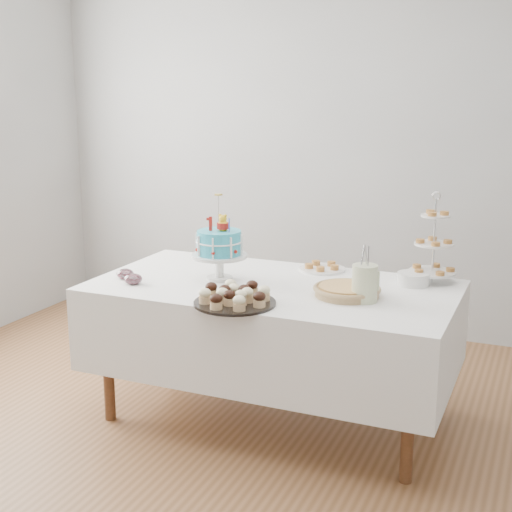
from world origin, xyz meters
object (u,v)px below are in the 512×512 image
at_px(cupcake_tray, 235,295).
at_px(jam_bowl_a, 133,279).
at_px(birthday_cake, 219,257).
at_px(table, 273,325).
at_px(pie, 347,290).
at_px(plate_stack, 413,279).
at_px(utensil_pitcher, 365,282).
at_px(jam_bowl_b, 125,274).
at_px(pastry_plate, 322,267).
at_px(tiered_stand, 434,245).

xyz_separation_m(cupcake_tray, jam_bowl_a, (-0.65, 0.12, -0.02)).
height_order(birthday_cake, cupcake_tray, birthday_cake).
xyz_separation_m(table, pie, (0.42, -0.05, 0.26)).
xyz_separation_m(plate_stack, jam_bowl_a, (-1.38, -0.57, -0.01)).
relative_size(table, plate_stack, 11.31).
bearing_deg(jam_bowl_a, plate_stack, 22.58).
distance_m(cupcake_tray, plate_stack, 1.00).
bearing_deg(utensil_pitcher, cupcake_tray, -161.16).
bearing_deg(jam_bowl_b, birthday_cake, 20.81).
bearing_deg(jam_bowl_b, pie, 7.23).
distance_m(pastry_plate, jam_bowl_b, 1.12).
bearing_deg(plate_stack, tiered_stand, 53.82).
distance_m(pie, tiered_stand, 0.59).
relative_size(plate_stack, utensil_pitcher, 0.60).
bearing_deg(birthday_cake, pastry_plate, 31.97).
height_order(birthday_cake, pastry_plate, birthday_cake).
bearing_deg(jam_bowl_b, tiered_stand, 21.15).
bearing_deg(tiered_stand, jam_bowl_b, -158.85).
distance_m(table, jam_bowl_b, 0.86).
bearing_deg(pastry_plate, cupcake_tray, -102.93).
height_order(tiered_stand, pastry_plate, tiered_stand).
height_order(tiered_stand, jam_bowl_a, tiered_stand).
height_order(table, tiered_stand, tiered_stand).
bearing_deg(pastry_plate, tiered_stand, 0.00).
bearing_deg(tiered_stand, plate_stack, -126.18).
bearing_deg(cupcake_tray, pastry_plate, 77.07).
distance_m(table, pastry_plate, 0.49).
bearing_deg(cupcake_tray, tiered_stand, 44.75).
bearing_deg(table, cupcake_tray, -95.62).
bearing_deg(table, pie, -6.80).
relative_size(birthday_cake, tiered_stand, 0.95).
height_order(table, pastry_plate, pastry_plate).
distance_m(birthday_cake, plate_stack, 1.05).
bearing_deg(jam_bowl_b, jam_bowl_a, -37.81).
xyz_separation_m(table, cupcake_tray, (-0.04, -0.40, 0.27)).
height_order(plate_stack, jam_bowl_b, plate_stack).
bearing_deg(jam_bowl_b, table, 14.42).
bearing_deg(table, pastry_plate, 70.16).
relative_size(birthday_cake, plate_stack, 2.75).
relative_size(table, pie, 5.61).
xyz_separation_m(table, pastry_plate, (0.14, 0.40, 0.24)).
bearing_deg(jam_bowl_a, pastry_plate, 39.20).
bearing_deg(pie, pastry_plate, 121.59).
bearing_deg(utensil_pitcher, plate_stack, 59.29).
bearing_deg(jam_bowl_a, birthday_cake, 34.38).
bearing_deg(plate_stack, utensil_pitcher, -112.14).
distance_m(birthday_cake, pie, 0.74).
distance_m(pie, jam_bowl_b, 1.23).
relative_size(birthday_cake, pastry_plate, 1.77).
bearing_deg(cupcake_tray, jam_bowl_a, 169.87).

